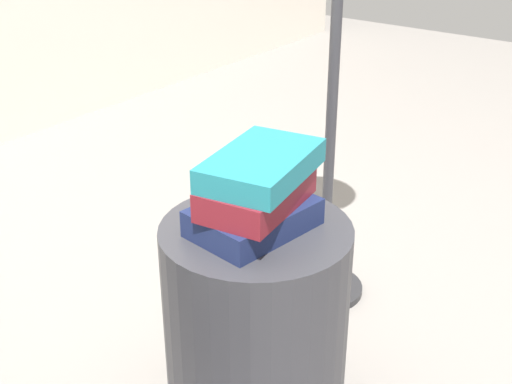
% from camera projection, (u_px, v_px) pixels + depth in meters
% --- Properties ---
extents(side_table, '(0.41, 0.41, 0.50)m').
position_uv_depth(side_table, '(256.00, 326.00, 1.54)').
color(side_table, '#333338').
rests_on(side_table, ground_plane).
extents(book_navy, '(0.27, 0.20, 0.06)m').
position_uv_depth(book_navy, '(256.00, 218.00, 1.41)').
color(book_navy, '#19234C').
rests_on(book_navy, side_table).
extents(book_maroon, '(0.26, 0.18, 0.06)m').
position_uv_depth(book_maroon, '(256.00, 193.00, 1.38)').
color(book_maroon, maroon).
rests_on(book_maroon, book_navy).
extents(book_teal, '(0.29, 0.21, 0.05)m').
position_uv_depth(book_teal, '(262.00, 165.00, 1.37)').
color(book_teal, '#1E727F').
rests_on(book_teal, book_maroon).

